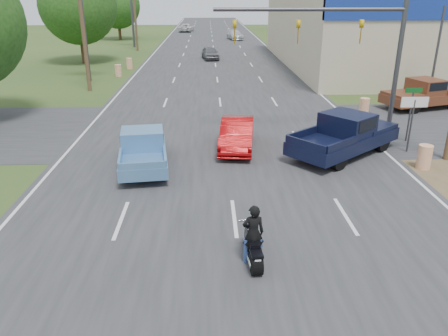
{
  "coord_description": "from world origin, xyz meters",
  "views": [
    {
      "loc": [
        -0.78,
        -4.34,
        6.71
      ],
      "look_at": [
        -0.29,
        9.11,
        1.3
      ],
      "focal_mm": 35.0,
      "sensor_mm": 36.0,
      "label": 1
    }
  ],
  "objects_px": {
    "distant_car_grey": "(210,53)",
    "distant_car_silver": "(235,35)",
    "distant_car_white": "(186,28)",
    "brown_pickup": "(425,94)",
    "rider": "(253,236)",
    "red_convertible": "(237,134)",
    "navy_pickup": "(346,134)",
    "blue_pickup": "(143,148)",
    "motorcycle": "(253,249)"
  },
  "relations": [
    {
      "from": "distant_car_grey",
      "to": "distant_car_silver",
      "type": "height_order",
      "value": "distant_car_silver"
    },
    {
      "from": "distant_car_silver",
      "to": "distant_car_white",
      "type": "xyz_separation_m",
      "value": [
        -8.14,
        14.98,
        0.03
      ]
    },
    {
      "from": "brown_pickup",
      "to": "distant_car_white",
      "type": "height_order",
      "value": "brown_pickup"
    },
    {
      "from": "distant_car_white",
      "to": "brown_pickup",
      "type": "bearing_deg",
      "value": 111.76
    },
    {
      "from": "rider",
      "to": "brown_pickup",
      "type": "distance_m",
      "value": 20.5
    },
    {
      "from": "red_convertible",
      "to": "distant_car_silver",
      "type": "distance_m",
      "value": 50.93
    },
    {
      "from": "red_convertible",
      "to": "brown_pickup",
      "type": "height_order",
      "value": "brown_pickup"
    },
    {
      "from": "distant_car_silver",
      "to": "distant_car_white",
      "type": "height_order",
      "value": "distant_car_white"
    },
    {
      "from": "brown_pickup",
      "to": "navy_pickup",
      "type": "bearing_deg",
      "value": 120.05
    },
    {
      "from": "brown_pickup",
      "to": "blue_pickup",
      "type": "bearing_deg",
      "value": 101.9
    },
    {
      "from": "motorcycle",
      "to": "distant_car_silver",
      "type": "height_order",
      "value": "distant_car_silver"
    },
    {
      "from": "navy_pickup",
      "to": "distant_car_silver",
      "type": "xyz_separation_m",
      "value": [
        -1.77,
        51.74,
        -0.26
      ]
    },
    {
      "from": "rider",
      "to": "distant_car_grey",
      "type": "distance_m",
      "value": 38.54
    },
    {
      "from": "motorcycle",
      "to": "distant_car_white",
      "type": "bearing_deg",
      "value": 89.22
    },
    {
      "from": "rider",
      "to": "distant_car_white",
      "type": "height_order",
      "value": "rider"
    },
    {
      "from": "blue_pickup",
      "to": "distant_car_silver",
      "type": "relative_size",
      "value": 1.05
    },
    {
      "from": "blue_pickup",
      "to": "distant_car_white",
      "type": "relative_size",
      "value": 0.97
    },
    {
      "from": "navy_pickup",
      "to": "distant_car_silver",
      "type": "bearing_deg",
      "value": 142.31
    },
    {
      "from": "distant_car_white",
      "to": "red_convertible",
      "type": "bearing_deg",
      "value": 99.82
    },
    {
      "from": "blue_pickup",
      "to": "distant_car_grey",
      "type": "bearing_deg",
      "value": 77.31
    },
    {
      "from": "motorcycle",
      "to": "rider",
      "type": "bearing_deg",
      "value": 90.0
    },
    {
      "from": "brown_pickup",
      "to": "distant_car_grey",
      "type": "xyz_separation_m",
      "value": [
        -13.13,
        22.11,
        -0.25
      ]
    },
    {
      "from": "motorcycle",
      "to": "distant_car_white",
      "type": "height_order",
      "value": "distant_car_white"
    },
    {
      "from": "rider",
      "to": "distant_car_silver",
      "type": "xyz_separation_m",
      "value": [
        3.17,
        60.04,
        -0.12
      ]
    },
    {
      "from": "navy_pickup",
      "to": "distant_car_white",
      "type": "height_order",
      "value": "navy_pickup"
    },
    {
      "from": "navy_pickup",
      "to": "blue_pickup",
      "type": "bearing_deg",
      "value": -122.57
    },
    {
      "from": "navy_pickup",
      "to": "distant_car_grey",
      "type": "bearing_deg",
      "value": 151.19
    },
    {
      "from": "navy_pickup",
      "to": "rider",
      "type": "bearing_deg",
      "value": -70.43
    },
    {
      "from": "red_convertible",
      "to": "distant_car_silver",
      "type": "height_order",
      "value": "red_convertible"
    },
    {
      "from": "blue_pickup",
      "to": "distant_car_white",
      "type": "bearing_deg",
      "value": 83.73
    },
    {
      "from": "brown_pickup",
      "to": "distant_car_white",
      "type": "bearing_deg",
      "value": -1.43
    },
    {
      "from": "distant_car_grey",
      "to": "distant_car_silver",
      "type": "bearing_deg",
      "value": 71.29
    },
    {
      "from": "motorcycle",
      "to": "distant_car_white",
      "type": "relative_size",
      "value": 0.37
    },
    {
      "from": "red_convertible",
      "to": "distant_car_grey",
      "type": "height_order",
      "value": "red_convertible"
    },
    {
      "from": "brown_pickup",
      "to": "red_convertible",
      "type": "bearing_deg",
      "value": 102.94
    },
    {
      "from": "navy_pickup",
      "to": "distant_car_white",
      "type": "bearing_deg",
      "value": 148.8
    },
    {
      "from": "rider",
      "to": "brown_pickup",
      "type": "xyz_separation_m",
      "value": [
        12.28,
        16.42,
        0.12
      ]
    },
    {
      "from": "brown_pickup",
      "to": "distant_car_white",
      "type": "xyz_separation_m",
      "value": [
        -17.26,
        58.6,
        -0.21
      ]
    },
    {
      "from": "motorcycle",
      "to": "brown_pickup",
      "type": "distance_m",
      "value": 20.54
    },
    {
      "from": "red_convertible",
      "to": "distant_car_silver",
      "type": "relative_size",
      "value": 0.89
    },
    {
      "from": "blue_pickup",
      "to": "distant_car_white",
      "type": "distance_m",
      "value": 67.82
    },
    {
      "from": "rider",
      "to": "distant_car_silver",
      "type": "relative_size",
      "value": 0.34
    },
    {
      "from": "red_convertible",
      "to": "distant_car_white",
      "type": "height_order",
      "value": "distant_car_white"
    },
    {
      "from": "red_convertible",
      "to": "blue_pickup",
      "type": "relative_size",
      "value": 0.85
    },
    {
      "from": "red_convertible",
      "to": "navy_pickup",
      "type": "height_order",
      "value": "navy_pickup"
    },
    {
      "from": "navy_pickup",
      "to": "brown_pickup",
      "type": "distance_m",
      "value": 10.94
    },
    {
      "from": "motorcycle",
      "to": "rider",
      "type": "height_order",
      "value": "rider"
    },
    {
      "from": "navy_pickup",
      "to": "distant_car_white",
      "type": "xyz_separation_m",
      "value": [
        -9.92,
        66.72,
        -0.23
      ]
    },
    {
      "from": "brown_pickup",
      "to": "distant_car_grey",
      "type": "relative_size",
      "value": 1.5
    },
    {
      "from": "red_convertible",
      "to": "motorcycle",
      "type": "xyz_separation_m",
      "value": [
        -0.16,
        -9.24,
        -0.27
      ]
    }
  ]
}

